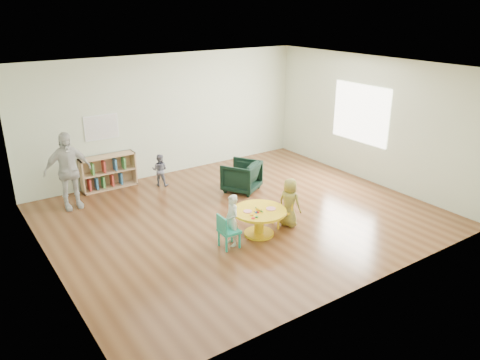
% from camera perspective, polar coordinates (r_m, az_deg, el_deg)
% --- Properties ---
extents(room, '(7.10, 7.00, 2.80)m').
position_cam_1_polar(room, '(8.46, 0.25, 7.39)').
color(room, '#58331B').
rests_on(room, ground).
extents(activity_table, '(0.95, 0.95, 0.52)m').
position_cam_1_polar(activity_table, '(8.23, 2.35, -4.61)').
color(activity_table, yellow).
rests_on(activity_table, ground).
extents(kid_chair_left, '(0.33, 0.33, 0.59)m').
position_cam_1_polar(kid_chair_left, '(7.80, -1.62, -6.17)').
color(kid_chair_left, '#1C9A7E').
rests_on(kid_chair_left, ground).
extents(kid_chair_right, '(0.37, 0.37, 0.56)m').
position_cam_1_polar(kid_chair_right, '(8.61, 5.40, -3.66)').
color(kid_chair_right, yellow).
rests_on(kid_chair_right, ground).
extents(bookshelf, '(1.20, 0.30, 0.75)m').
position_cam_1_polar(bookshelf, '(10.68, -15.85, 0.94)').
color(bookshelf, tan).
rests_on(bookshelf, ground).
extents(alphabet_poster, '(0.74, 0.01, 0.54)m').
position_cam_1_polar(alphabet_poster, '(10.52, -16.54, 6.19)').
color(alphabet_poster, white).
rests_on(alphabet_poster, ground).
extents(armchair, '(0.98, 0.99, 0.66)m').
position_cam_1_polar(armchair, '(10.12, 0.18, 0.45)').
color(armchair, black).
rests_on(armchair, ground).
extents(child_left, '(0.26, 0.36, 0.90)m').
position_cam_1_polar(child_left, '(7.84, -0.98, -4.93)').
color(child_left, silver).
rests_on(child_left, ground).
extents(child_right, '(0.42, 0.52, 0.91)m').
position_cam_1_polar(child_right, '(8.54, 6.05, -2.76)').
color(child_right, yellow).
rests_on(child_right, ground).
extents(toddler, '(0.45, 0.44, 0.73)m').
position_cam_1_polar(toddler, '(10.56, -9.74, 1.22)').
color(toddler, '#161837').
rests_on(toddler, ground).
extents(adult_caretaker, '(0.92, 0.39, 1.56)m').
position_cam_1_polar(adult_caretaker, '(9.72, -20.26, 1.05)').
color(adult_caretaker, silver).
rests_on(adult_caretaker, ground).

